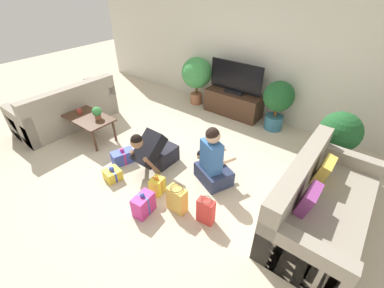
% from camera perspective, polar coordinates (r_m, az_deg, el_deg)
% --- Properties ---
extents(ground_plane, '(16.00, 16.00, 0.00)m').
position_cam_1_polar(ground_plane, '(4.31, -7.75, -4.46)').
color(ground_plane, beige).
extents(wall_back, '(8.40, 0.06, 2.60)m').
position_cam_1_polar(wall_back, '(5.67, 11.17, 19.70)').
color(wall_back, beige).
rests_on(wall_back, ground_plane).
extents(sofa_left, '(0.91, 1.90, 0.87)m').
position_cam_1_polar(sofa_left, '(5.84, -26.04, 6.76)').
color(sofa_left, gray).
rests_on(sofa_left, ground_plane).
extents(sofa_right, '(0.91, 1.90, 0.87)m').
position_cam_1_polar(sofa_right, '(3.56, 26.31, -12.03)').
color(sofa_right, gray).
rests_on(sofa_right, ground_plane).
extents(coffee_table, '(1.03, 0.54, 0.45)m').
position_cam_1_polar(coffee_table, '(5.11, -22.19, 5.19)').
color(coffee_table, '#472D1E').
rests_on(coffee_table, ground_plane).
extents(tv_console, '(1.24, 0.47, 0.50)m').
position_cam_1_polar(tv_console, '(5.74, 9.14, 8.90)').
color(tv_console, '#472D1E').
rests_on(tv_console, ground_plane).
extents(tv, '(1.17, 0.20, 0.65)m').
position_cam_1_polar(tv, '(5.53, 9.65, 13.93)').
color(tv, black).
rests_on(tv, tv_console).
extents(potted_plant_corner_right, '(0.61, 0.61, 0.97)m').
position_cam_1_polar(potted_plant_corner_right, '(4.46, 29.93, 1.91)').
color(potted_plant_corner_right, '#4C4C51').
rests_on(potted_plant_corner_right, ground_plane).
extents(potted_plant_back_right, '(0.58, 0.58, 0.99)m').
position_cam_1_polar(potted_plant_back_right, '(5.20, 18.55, 9.16)').
color(potted_plant_back_right, '#336B84').
rests_on(potted_plant_back_right, ground_plane).
extents(potted_plant_back_left, '(0.68, 0.68, 1.09)m').
position_cam_1_polar(potted_plant_back_left, '(6.01, 1.03, 15.22)').
color(potted_plant_back_left, '#A36042').
rests_on(potted_plant_back_left, ground_plane).
extents(person_kneeling, '(0.35, 0.82, 0.80)m').
position_cam_1_polar(person_kneeling, '(4.02, -8.40, -1.64)').
color(person_kneeling, '#23232D').
rests_on(person_kneeling, ground_plane).
extents(person_sitting, '(0.64, 0.60, 0.95)m').
position_cam_1_polar(person_sitting, '(3.75, 4.67, -4.11)').
color(person_sitting, '#283351').
rests_on(person_sitting, ground_plane).
extents(dog, '(0.18, 0.57, 0.34)m').
position_cam_1_polar(dog, '(4.18, 3.52, -1.78)').
color(dog, black).
rests_on(dog, ground_plane).
extents(gift_box_a, '(0.30, 0.40, 0.28)m').
position_cam_1_polar(gift_box_a, '(4.40, -15.06, -2.74)').
color(gift_box_a, '#3D51BC').
rests_on(gift_box_a, ground_plane).
extents(gift_box_b, '(0.27, 0.26, 0.23)m').
position_cam_1_polar(gift_box_b, '(4.12, -17.24, -6.45)').
color(gift_box_b, yellow).
rests_on(gift_box_b, ground_plane).
extents(gift_box_c, '(0.21, 0.31, 0.35)m').
position_cam_1_polar(gift_box_c, '(3.49, -10.72, -13.04)').
color(gift_box_c, '#CC3389').
rests_on(gift_box_c, ground_plane).
extents(gift_box_d, '(0.19, 0.21, 0.30)m').
position_cam_1_polar(gift_box_d, '(3.74, -7.71, -9.14)').
color(gift_box_d, yellow).
rests_on(gift_box_d, ground_plane).
extents(gift_bag_a, '(0.23, 0.15, 0.38)m').
position_cam_1_polar(gift_bag_a, '(3.31, 3.08, -14.62)').
color(gift_bag_a, red).
rests_on(gift_bag_a, ground_plane).
extents(gift_bag_b, '(0.26, 0.17, 0.39)m').
position_cam_1_polar(gift_bag_b, '(3.44, -3.33, -12.15)').
color(gift_bag_b, '#E5B74C').
rests_on(gift_bag_b, ground_plane).
extents(mug, '(0.12, 0.08, 0.09)m').
position_cam_1_polar(mug, '(5.22, -23.72, 6.67)').
color(mug, '#B23D38').
rests_on(mug, coffee_table).
extents(tabletop_plant, '(0.17, 0.17, 0.22)m').
position_cam_1_polar(tabletop_plant, '(4.89, -20.37, 6.64)').
color(tabletop_plant, '#A36042').
rests_on(tabletop_plant, coffee_table).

